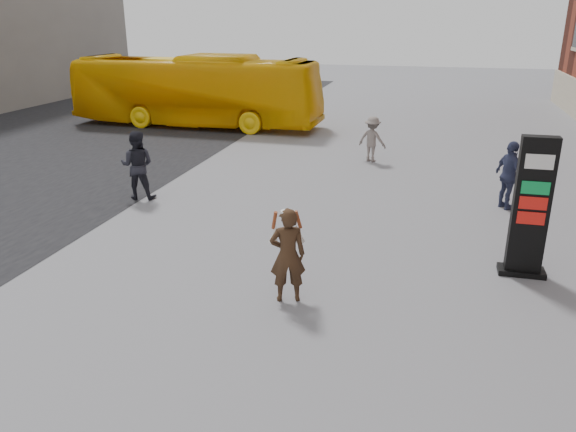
% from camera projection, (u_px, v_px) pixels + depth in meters
% --- Properties ---
extents(ground, '(100.00, 100.00, 0.00)m').
position_uv_depth(ground, '(268.00, 297.00, 10.18)').
color(ground, '#9E9EA3').
extents(info_pylon, '(0.88, 0.44, 2.75)m').
position_uv_depth(info_pylon, '(531.00, 208.00, 10.63)').
color(info_pylon, black).
rests_on(info_pylon, ground).
extents(woman, '(0.80, 0.76, 1.74)m').
position_uv_depth(woman, '(288.00, 254.00, 9.80)').
color(woman, '#3F2917').
rests_on(woman, ground).
extents(bus, '(11.47, 2.97, 3.18)m').
position_uv_depth(bus, '(196.00, 91.00, 25.33)').
color(bus, '#F5BA09').
rests_on(bus, road).
extents(pedestrian_a, '(1.05, 0.90, 1.90)m').
position_uv_depth(pedestrian_a, '(137.00, 165.00, 15.36)').
color(pedestrian_a, '#22222A').
rests_on(pedestrian_a, ground).
extents(pedestrian_b, '(1.14, 0.88, 1.56)m').
position_uv_depth(pedestrian_b, '(372.00, 139.00, 19.37)').
color(pedestrian_b, gray).
rests_on(pedestrian_b, ground).
extents(pedestrian_c, '(0.90, 1.13, 1.80)m').
position_uv_depth(pedestrian_c, '(509.00, 175.00, 14.54)').
color(pedestrian_c, '#373D60').
rests_on(pedestrian_c, ground).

